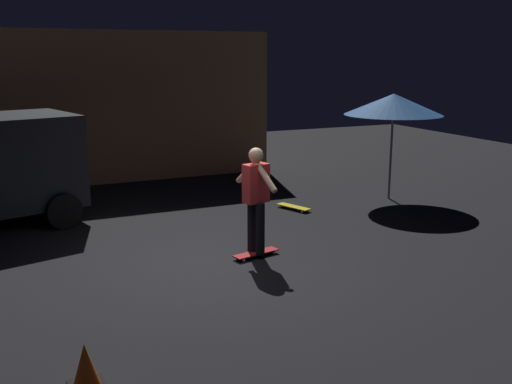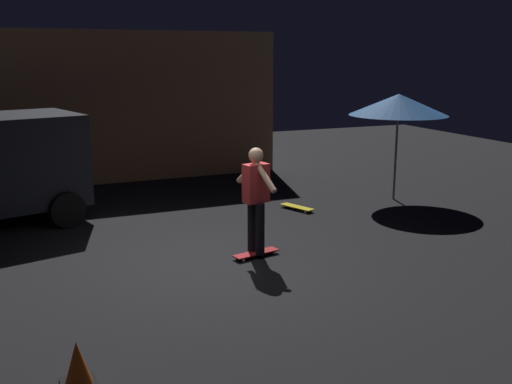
% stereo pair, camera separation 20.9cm
% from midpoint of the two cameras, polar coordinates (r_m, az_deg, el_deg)
% --- Properties ---
extents(ground_plane, '(28.00, 28.00, 0.00)m').
position_cam_midpoint_polar(ground_plane, '(9.02, -3.71, -7.06)').
color(ground_plane, black).
extents(low_building, '(9.04, 4.48, 3.69)m').
position_cam_midpoint_polar(low_building, '(16.91, -15.51, 8.39)').
color(low_building, tan).
rests_on(low_building, ground_plane).
extents(patio_umbrella, '(2.10, 2.10, 2.30)m').
position_cam_midpoint_polar(patio_umbrella, '(13.05, 14.08, 8.20)').
color(patio_umbrella, slate).
rests_on(patio_umbrella, ground_plane).
extents(skateboard_ridden, '(0.80, 0.37, 0.07)m').
position_cam_midpoint_polar(skateboard_ridden, '(9.35, 0.64, -5.95)').
color(skateboard_ridden, '#AD1E23').
rests_on(skateboard_ridden, ground_plane).
extents(skateboard_spare, '(0.47, 0.80, 0.07)m').
position_cam_midpoint_polar(skateboard_spare, '(12.14, 4.48, -1.47)').
color(skateboard_spare, gold).
rests_on(skateboard_spare, ground_plane).
extents(skater, '(0.42, 0.98, 1.67)m').
position_cam_midpoint_polar(skater, '(9.07, 0.66, -0.08)').
color(skater, black).
rests_on(skater, skateboard_ridden).
extents(traffic_cone, '(0.34, 0.34, 0.46)m').
position_cam_midpoint_polar(traffic_cone, '(6.09, -15.91, -15.86)').
color(traffic_cone, black).
rests_on(traffic_cone, ground_plane).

